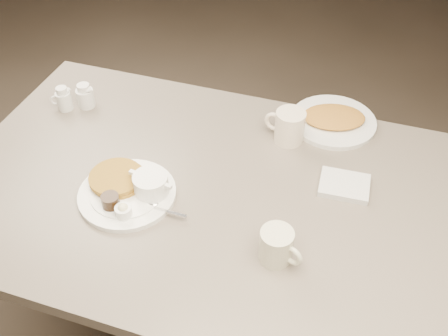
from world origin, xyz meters
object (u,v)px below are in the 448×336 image
(diner_table, at_px, (222,232))
(main_plate, at_px, (130,189))
(coffee_mug_far, at_px, (289,126))
(creamer_right, at_px, (85,96))
(coffee_mug_near, at_px, (277,246))
(hash_plate, at_px, (333,120))
(creamer_left, at_px, (64,99))

(diner_table, relative_size, main_plate, 4.51)
(main_plate, height_order, coffee_mug_far, coffee_mug_far)
(diner_table, bearing_deg, coffee_mug_far, 66.27)
(main_plate, bearing_deg, creamer_right, 134.18)
(coffee_mug_near, xyz_separation_m, hash_plate, (0.04, 0.56, -0.03))
(main_plate, xyz_separation_m, coffee_mug_far, (0.35, 0.36, 0.03))
(diner_table, xyz_separation_m, creamer_right, (-0.54, 0.23, 0.21))
(diner_table, bearing_deg, creamer_left, 161.64)
(diner_table, height_order, creamer_left, creamer_left)
(hash_plate, bearing_deg, creamer_right, -168.59)
(main_plate, relative_size, coffee_mug_near, 2.75)
(main_plate, distance_m, hash_plate, 0.66)
(main_plate, xyz_separation_m, coffee_mug_near, (0.42, -0.08, 0.02))
(coffee_mug_far, xyz_separation_m, creamer_right, (-0.66, -0.04, -0.01))
(main_plate, height_order, creamer_left, creamer_left)
(creamer_left, height_order, hash_plate, creamer_left)
(main_plate, xyz_separation_m, creamer_right, (-0.31, 0.32, 0.01))
(coffee_mug_near, relative_size, creamer_right, 1.51)
(coffee_mug_near, xyz_separation_m, creamer_left, (-0.79, 0.37, -0.01))
(diner_table, bearing_deg, main_plate, -159.27)
(creamer_left, bearing_deg, hash_plate, 13.04)
(coffee_mug_far, relative_size, creamer_right, 1.64)
(coffee_mug_far, bearing_deg, creamer_left, -174.25)
(main_plate, bearing_deg, coffee_mug_far, 45.77)
(creamer_left, bearing_deg, diner_table, -18.36)
(main_plate, bearing_deg, hash_plate, 45.78)
(coffee_mug_near, distance_m, coffee_mug_far, 0.44)
(creamer_left, relative_size, hash_plate, 0.24)
(creamer_right, relative_size, hash_plate, 0.24)
(coffee_mug_far, height_order, creamer_right, coffee_mug_far)
(coffee_mug_near, distance_m, creamer_right, 0.83)
(coffee_mug_near, height_order, hash_plate, coffee_mug_near)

